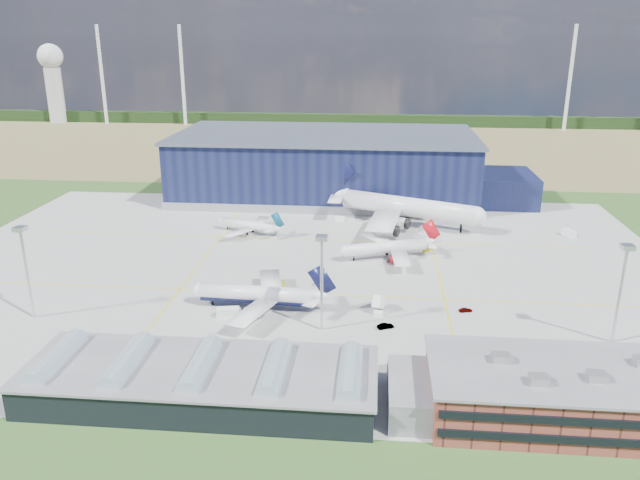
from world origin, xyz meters
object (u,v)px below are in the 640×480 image
(gse_van_a, at_px, (228,312))
(airstair, at_px, (378,305))
(airliner_regional, at_px, (248,221))
(gse_van_b, at_px, (569,233))
(airliner_red, at_px, (387,241))
(car_b, at_px, (385,326))
(ops_building, at_px, (558,393))
(light_mast_center, at_px, (322,268))
(gse_cart_b, at_px, (340,219))
(gse_tug_a, at_px, (280,285))
(gse_tug_b, at_px, (317,297))
(airliner_navy, at_px, (257,286))
(hangar, at_px, (332,168))
(airliner_widebody, at_px, (408,197))
(car_a, at_px, (465,310))
(light_mast_east, at_px, (622,278))
(light_mast_west, at_px, (25,258))
(gse_tug_c, at_px, (427,248))

(gse_van_a, distance_m, airstair, 36.83)
(airliner_regional, bearing_deg, gse_van_b, -156.29)
(airliner_red, xyz_separation_m, airstair, (-2.17, -38.38, -3.86))
(car_b, bearing_deg, airliner_red, -23.82)
(ops_building, xyz_separation_m, light_mast_center, (-45.01, 30.00, 10.64))
(airliner_regional, bearing_deg, gse_cart_b, -129.03)
(ops_building, relative_size, airstair, 9.50)
(gse_tug_a, bearing_deg, gse_van_b, 27.91)
(gse_tug_b, relative_size, airstair, 0.55)
(airliner_regional, relative_size, airstair, 5.55)
(gse_cart_b, bearing_deg, airliner_navy, 179.26)
(hangar, distance_m, airliner_widebody, 49.91)
(airliner_red, height_order, gse_van_a, airliner_red)
(hangar, height_order, gse_van_a, hangar)
(hangar, bearing_deg, gse_tug_b, -87.61)
(ops_building, height_order, light_mast_center, light_mast_center)
(airliner_regional, bearing_deg, car_a, 159.60)
(airliner_red, height_order, airliner_regional, airliner_red)
(hangar, distance_m, airliner_regional, 60.52)
(light_mast_east, height_order, airliner_widebody, light_mast_east)
(light_mast_east, xyz_separation_m, airliner_regional, (-96.81, 70.00, -11.05))
(ops_building, relative_size, gse_tug_b, 17.23)
(light_mast_west, relative_size, gse_van_a, 4.23)
(light_mast_east, xyz_separation_m, gse_tug_c, (-36.87, 57.71, -14.69))
(light_mast_east, height_order, airliner_navy, light_mast_east)
(airliner_navy, distance_m, airliner_regional, 61.53)
(airliner_widebody, distance_m, gse_tug_b, 73.10)
(airliner_navy, relative_size, airliner_red, 1.12)
(gse_van_b, bearing_deg, ops_building, -129.86)
(airliner_regional, distance_m, gse_van_a, 66.04)
(gse_tug_c, relative_size, gse_cart_b, 1.02)
(light_mast_east, relative_size, car_a, 6.96)
(gse_cart_b, bearing_deg, gse_tug_b, -170.42)
(gse_tug_a, distance_m, gse_van_b, 104.12)
(gse_tug_b, distance_m, airstair, 16.85)
(light_mast_west, xyz_separation_m, light_mast_east, (135.00, 0.00, 0.00))
(gse_van_b, distance_m, gse_tug_c, 51.91)
(gse_tug_b, relative_size, gse_van_b, 0.53)
(airliner_red, relative_size, gse_cart_b, 10.00)
(airliner_navy, relative_size, airliner_regional, 1.38)
(gse_tug_b, relative_size, gse_cart_b, 0.80)
(gse_van_b, relative_size, car_a, 1.53)
(airliner_red, bearing_deg, car_a, 96.94)
(ops_building, height_order, gse_tug_a, ops_building)
(airliner_navy, height_order, car_a, airliner_navy)
(airliner_red, distance_m, car_a, 41.77)
(gse_tug_b, bearing_deg, gse_tug_a, 165.35)
(airliner_red, relative_size, gse_tug_c, 9.84)
(light_mast_west, distance_m, airstair, 84.97)
(gse_tug_b, xyz_separation_m, gse_cart_b, (1.29, 70.82, 0.14))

